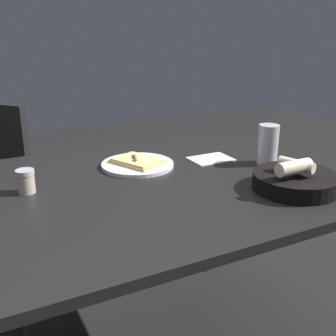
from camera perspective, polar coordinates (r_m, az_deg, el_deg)
The scene contains 6 objects.
dining_table at distance 1.43m, azimuth -2.30°, elevation -4.11°, with size 1.15×1.00×0.74m.
pizza_plate at distance 1.57m, azimuth -4.17°, elevation 0.59°, with size 0.27×0.27×0.04m.
bread_basket at distance 1.40m, azimuth 16.85°, elevation -1.62°, with size 0.27×0.27×0.11m.
beer_glass at distance 1.63m, azimuth 13.42°, elevation 2.80°, with size 0.08×0.08×0.15m.
pepper_shaker at distance 1.39m, azimuth -18.77°, elevation -1.90°, with size 0.06×0.06×0.08m.
napkin at distance 1.65m, azimuth 5.85°, elevation 1.24°, with size 0.16×0.12×0.00m.
Camera 1 is at (0.56, 1.20, 1.25)m, focal length 44.80 mm.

